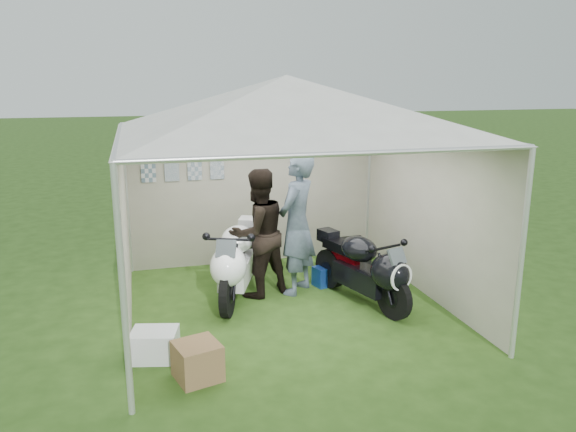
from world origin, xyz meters
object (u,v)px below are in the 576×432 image
paddock_stand (327,275)px  motorcycle_black (366,267)px  motorcycle_white (236,259)px  canopy_tent (286,110)px  equipment_box (350,256)px  person_dark_jacket (258,233)px  person_blue_jacket (297,224)px  crate_1 (197,361)px  crate_0 (155,345)px

paddock_stand → motorcycle_black: bearing=-72.8°
motorcycle_white → canopy_tent: bearing=-15.1°
paddock_stand → equipment_box: 0.67m
motorcycle_white → equipment_box: motorcycle_white is taller
person_dark_jacket → person_blue_jacket: (0.55, -0.03, 0.11)m
motorcycle_white → crate_1: (-0.76, -2.00, -0.38)m
equipment_box → crate_0: bearing=-146.3°
person_dark_jacket → equipment_box: (1.57, 0.51, -0.63)m
person_dark_jacket → crate_1: person_dark_jacket is taller
motorcycle_black → equipment_box: bearing=60.6°
person_blue_jacket → canopy_tent: bearing=10.5°
person_blue_jacket → equipment_box: (1.02, 0.54, -0.73)m
canopy_tent → crate_0: canopy_tent is taller
motorcycle_black → crate_0: bearing=178.9°
motorcycle_white → crate_1: size_ratio=4.64×
motorcycle_black → equipment_box: (0.27, 1.23, -0.26)m
person_dark_jacket → crate_0: person_dark_jacket is taller
canopy_tent → paddock_stand: bearing=37.2°
canopy_tent → equipment_box: 2.83m
paddock_stand → crate_0: 3.00m
equipment_box → person_dark_jacket: bearing=-162.1°
equipment_box → crate_1: 3.69m
person_blue_jacket → motorcycle_white: bearing=-46.2°
canopy_tent → motorcycle_black: size_ratio=3.06×
crate_1 → equipment_box: bearing=44.1°
crate_0 → crate_1: size_ratio=1.15×
person_dark_jacket → canopy_tent: bearing=98.1°
motorcycle_white → crate_1: motorcycle_white is taller
canopy_tent → motorcycle_white: bearing=144.0°
person_dark_jacket → motorcycle_black: bearing=130.4°
person_dark_jacket → crate_0: 2.25m
motorcycle_white → paddock_stand: size_ratio=5.17×
canopy_tent → equipment_box: canopy_tent is taller
person_dark_jacket → crate_1: (-1.08, -2.06, -0.70)m
motorcycle_white → equipment_box: 2.00m
person_dark_jacket → motorcycle_white: bearing=-9.5°
motorcycle_black → crate_1: 2.75m
crate_0 → person_dark_jacket: bearing=45.8°
person_dark_jacket → person_blue_jacket: bearing=156.1°
equipment_box → crate_1: (-2.65, -2.57, -0.08)m
motorcycle_black → equipment_box: 1.29m
person_dark_jacket → crate_0: size_ratio=3.67×
person_blue_jacket → crate_0: person_blue_jacket is taller
canopy_tent → motorcycle_black: bearing=-12.8°
crate_0 → crate_1: 0.67m
person_blue_jacket → equipment_box: size_ratio=3.76×
crate_0 → motorcycle_black: bearing=16.1°
canopy_tent → crate_1: canopy_tent is taller
crate_1 → crate_0: bearing=126.7°
motorcycle_white → paddock_stand: motorcycle_white is taller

